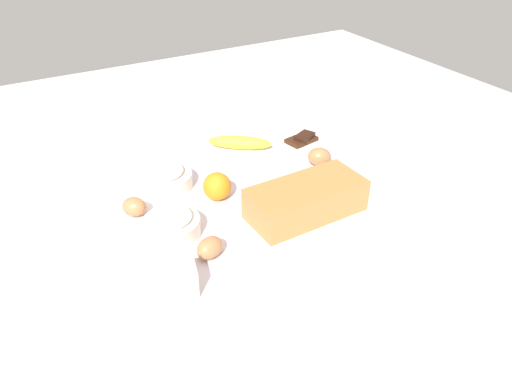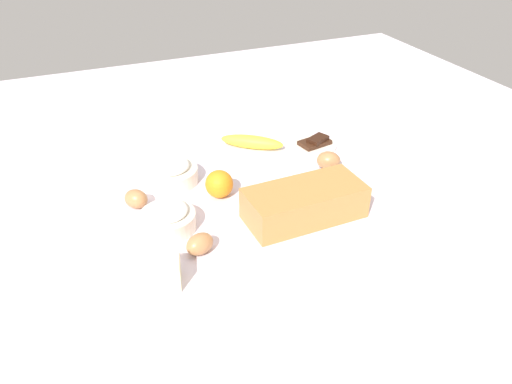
% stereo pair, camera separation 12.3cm
% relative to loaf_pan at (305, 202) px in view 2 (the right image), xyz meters
% --- Properties ---
extents(ground_plane, '(2.40, 2.40, 0.02)m').
position_rel_loaf_pan_xyz_m(ground_plane, '(-0.09, 0.09, -0.05)').
color(ground_plane, silver).
extents(loaf_pan, '(0.28, 0.14, 0.08)m').
position_rel_loaf_pan_xyz_m(loaf_pan, '(0.00, 0.00, 0.00)').
color(loaf_pan, '#B77A3D').
rests_on(loaf_pan, ground_plane).
extents(flour_bowl, '(0.14, 0.14, 0.07)m').
position_rel_loaf_pan_xyz_m(flour_bowl, '(-0.25, 0.28, -0.01)').
color(flour_bowl, silver).
rests_on(flour_bowl, ground_plane).
extents(sugar_bowl, '(0.13, 0.13, 0.07)m').
position_rel_loaf_pan_xyz_m(sugar_bowl, '(-0.31, 0.08, -0.01)').
color(sugar_bowl, silver).
rests_on(sugar_bowl, ground_plane).
extents(banana, '(0.18, 0.15, 0.04)m').
position_rel_loaf_pan_xyz_m(banana, '(0.02, 0.38, -0.02)').
color(banana, yellow).
rests_on(banana, ground_plane).
extents(orange_fruit, '(0.07, 0.07, 0.07)m').
position_rel_loaf_pan_xyz_m(orange_fruit, '(-0.15, 0.17, -0.01)').
color(orange_fruit, orange).
rests_on(orange_fruit, ground_plane).
extents(butter_block, '(0.10, 0.09, 0.06)m').
position_rel_loaf_pan_xyz_m(butter_block, '(-0.38, -0.09, -0.01)').
color(butter_block, '#F4EDB2').
rests_on(butter_block, ground_plane).
extents(egg_near_butter, '(0.08, 0.08, 0.05)m').
position_rel_loaf_pan_xyz_m(egg_near_butter, '(-0.36, 0.20, -0.02)').
color(egg_near_butter, '#AC7446').
rests_on(egg_near_butter, ground_plane).
extents(egg_beside_bowl, '(0.08, 0.07, 0.05)m').
position_rel_loaf_pan_xyz_m(egg_beside_bowl, '(-0.27, -0.03, -0.02)').
color(egg_beside_bowl, '#AE7547').
rests_on(egg_beside_bowl, ground_plane).
extents(egg_loose, '(0.08, 0.08, 0.05)m').
position_rel_loaf_pan_xyz_m(egg_loose, '(0.17, 0.18, -0.02)').
color(egg_loose, '#A67044').
rests_on(egg_loose, ground_plane).
extents(chocolate_plate, '(0.13, 0.13, 0.03)m').
position_rel_loaf_pan_xyz_m(chocolate_plate, '(0.20, 0.31, -0.03)').
color(chocolate_plate, silver).
rests_on(chocolate_plate, ground_plane).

